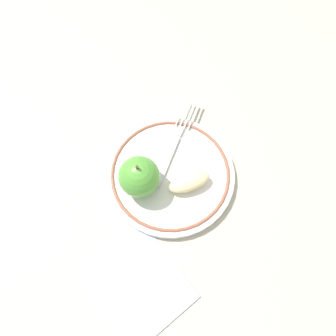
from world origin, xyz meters
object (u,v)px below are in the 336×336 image
at_px(apple_red_whole, 139,177).
at_px(napkin_folded, 137,283).
at_px(apple_slice_front, 189,182).
at_px(fork, 176,142).
at_px(plate, 168,174).

bearing_deg(apple_red_whole, napkin_folded, -105.40).
distance_m(apple_slice_front, fork, 0.08).
bearing_deg(apple_slice_front, napkin_folded, 41.76).
relative_size(plate, napkin_folded, 1.47).
height_order(plate, apple_slice_front, apple_slice_front).
bearing_deg(napkin_folded, plate, 60.29).
xyz_separation_m(plate, napkin_folded, (-0.09, -0.16, -0.01)).
height_order(apple_slice_front, napkin_folded, apple_slice_front).
relative_size(fork, napkin_folded, 1.08).
height_order(apple_red_whole, fork, apple_red_whole).
xyz_separation_m(apple_red_whole, fork, (0.08, 0.06, -0.03)).
bearing_deg(plate, apple_slice_front, -46.24).
bearing_deg(plate, napkin_folded, -119.71).
bearing_deg(apple_slice_front, apple_red_whole, -20.90).
height_order(apple_red_whole, apple_slice_front, apple_red_whole).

